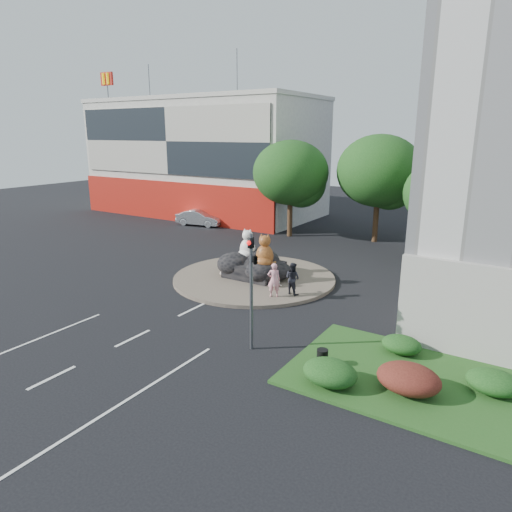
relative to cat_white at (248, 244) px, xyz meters
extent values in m
plane|color=black|center=(0.78, -10.44, -2.08)|extent=(120.00, 120.00, 0.00)
cylinder|color=brown|center=(0.78, -0.44, -1.98)|extent=(10.00, 10.00, 0.20)
cube|color=beige|center=(-17.22, 17.56, 3.92)|extent=(25.00, 12.00, 12.00)
cube|color=#A7190F|center=(-17.22, 11.51, -0.08)|extent=(25.00, 0.30, 4.00)
cube|color=#B2AD9E|center=(-17.22, 11.46, 5.92)|extent=(24.00, 0.15, 6.50)
cube|color=beige|center=(-17.22, 17.56, 10.12)|extent=(25.20, 12.20, 0.40)
cylinder|color=#595B60|center=(-25.22, 17.56, 12.32)|extent=(0.10, 0.10, 4.00)
cylinder|color=#595B60|center=(-14.22, 19.56, 12.82)|extent=(0.10, 0.10, 5.00)
cube|color=#A7190F|center=(-27.72, 13.56, 12.52)|extent=(1.80, 0.25, 1.40)
cube|color=#20511B|center=(12.78, -7.44, -2.02)|extent=(10.00, 6.00, 0.12)
cylinder|color=#382314|center=(-3.22, 11.56, -0.21)|extent=(0.44, 0.44, 3.74)
ellipsoid|color=#143D13|center=(-3.22, 11.56, 3.45)|extent=(6.46, 6.46, 5.49)
sphere|color=#143D13|center=(-2.42, 12.06, 2.60)|extent=(4.25, 4.25, 4.25)
sphere|color=#143D13|center=(-3.92, 11.26, 2.85)|extent=(3.74, 3.74, 3.74)
cylinder|color=#382314|center=(3.78, 13.56, -0.10)|extent=(0.44, 0.44, 3.96)
ellipsoid|color=#143D13|center=(3.78, 13.56, 3.77)|extent=(6.84, 6.84, 5.81)
sphere|color=#143D13|center=(4.58, 14.06, 2.87)|extent=(4.50, 4.50, 4.50)
sphere|color=#143D13|center=(3.08, 13.26, 3.14)|extent=(3.96, 3.96, 3.96)
cylinder|color=#382314|center=(9.78, 9.56, -0.43)|extent=(0.44, 0.44, 3.30)
ellipsoid|color=#143D13|center=(9.78, 9.56, 2.80)|extent=(5.70, 5.70, 4.84)
sphere|color=#143D13|center=(10.58, 10.06, 2.05)|extent=(3.75, 3.75, 3.75)
sphere|color=#143D13|center=(9.08, 9.26, 2.27)|extent=(3.30, 3.30, 3.30)
ellipsoid|color=#143D13|center=(9.78, -9.44, -1.51)|extent=(2.00, 1.60, 0.90)
ellipsoid|color=#441712|center=(12.28, -8.44, -1.46)|extent=(2.20, 1.76, 0.99)
ellipsoid|color=#143D13|center=(14.78, -6.94, -1.55)|extent=(1.80, 1.44, 0.81)
ellipsoid|color=#143D13|center=(11.28, -5.64, -1.60)|extent=(1.60, 1.28, 0.72)
cylinder|color=#595B60|center=(5.78, -8.44, 0.42)|extent=(0.14, 0.14, 5.00)
imported|color=black|center=(5.78, -8.44, 2.12)|extent=(0.21, 0.26, 1.30)
imported|color=black|center=(5.98, -8.44, 1.92)|extent=(0.26, 1.24, 0.50)
sphere|color=red|center=(5.78, -8.62, 2.57)|extent=(0.18, 0.18, 0.18)
cylinder|color=#595B60|center=(13.78, -2.44, 1.92)|extent=(0.18, 0.18, 8.00)
cylinder|color=#595B60|center=(12.78, -2.44, 5.92)|extent=(2.00, 0.12, 0.12)
cube|color=silver|center=(11.78, -2.44, 5.82)|extent=(0.50, 0.22, 0.12)
imported|color=pink|center=(3.62, -2.90, -0.93)|extent=(0.82, 0.76, 1.89)
imported|color=black|center=(4.28, -1.98, -0.98)|extent=(0.98, 0.83, 1.80)
imported|color=#B6BABF|center=(-12.89, 10.95, -1.32)|extent=(4.83, 2.40, 1.52)
cylinder|color=black|center=(8.96, -8.29, -1.64)|extent=(0.48, 0.48, 0.64)
camera|label=1|loc=(15.40, -23.19, 6.79)|focal=32.00mm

